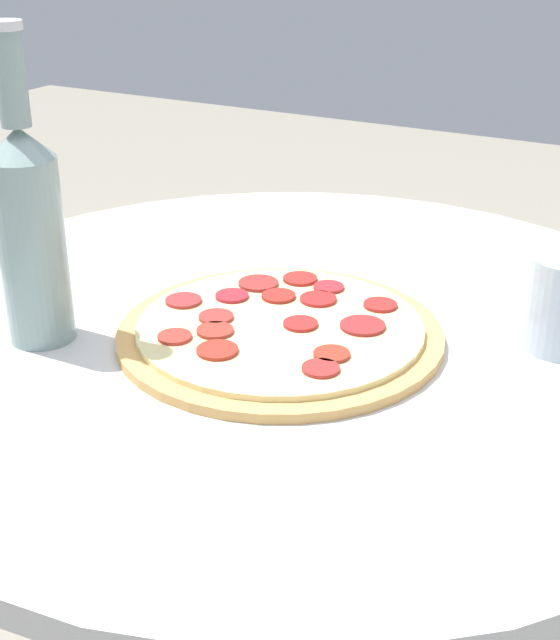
# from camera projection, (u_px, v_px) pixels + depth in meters

# --- Properties ---
(table) EXTENTS (0.88, 0.88, 0.78)m
(table) POSITION_uv_depth(u_px,v_px,m) (292.00, 462.00, 0.98)
(table) COLOR silver
(table) RESTS_ON ground_plane
(pizza) EXTENTS (0.32, 0.32, 0.02)m
(pizza) POSITION_uv_depth(u_px,v_px,m) (280.00, 331.00, 0.87)
(pizza) COLOR tan
(pizza) RESTS_ON table
(beer_bottle) EXTENTS (0.06, 0.06, 0.30)m
(beer_bottle) POSITION_uv_depth(u_px,v_px,m) (30.00, 226.00, 0.83)
(beer_bottle) COLOR gray
(beer_bottle) RESTS_ON table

